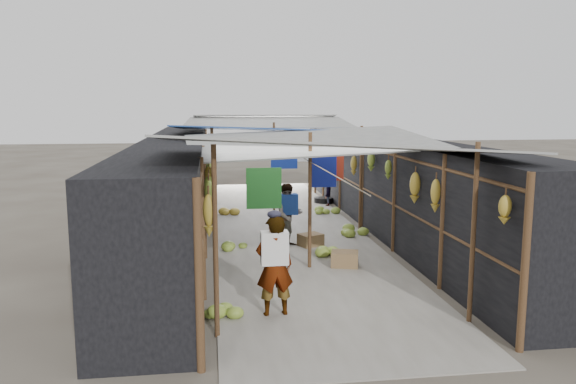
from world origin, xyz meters
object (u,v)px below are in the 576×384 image
crate_near (345,259)px  shopper_blue (288,215)px  vendor_seated (327,192)px  black_basin (323,200)px  vendor_elderly (275,266)px

crate_near → shopper_blue: bearing=132.2°
shopper_blue → vendor_seated: 5.16m
black_basin → vendor_seated: vendor_seated is taller
crate_near → vendor_elderly: (-1.63, -2.31, 0.61)m
vendor_elderly → black_basin: bearing=-111.2°
vendor_elderly → vendor_seated: (2.64, 8.83, -0.31)m
vendor_seated → vendor_elderly: bearing=-1.8°
vendor_elderly → shopper_blue: vendor_elderly is taller
shopper_blue → vendor_seated: size_ratio=1.57×
vendor_seated → black_basin: bearing=-165.1°
vendor_seated → crate_near: bearing=6.0°
vendor_elderly → crate_near: bearing=-130.7°
shopper_blue → crate_near: bearing=-84.8°
crate_near → black_basin: 7.17m
crate_near → vendor_elderly: 2.89m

